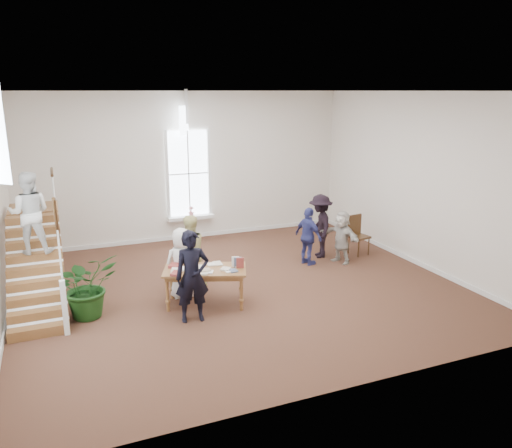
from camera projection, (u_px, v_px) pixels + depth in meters
name	position (u px, v px, depth m)	size (l,w,h in m)	color
ground	(240.00, 288.00, 11.78)	(10.00, 10.00, 0.00)	#412519
room_shell	(191.00, 226.00, 15.61)	(10.49, 10.00, 10.00)	silver
staircase	(32.00, 233.00, 10.45)	(1.10, 4.10, 2.92)	brown
library_table	(204.00, 273.00, 10.68)	(1.94, 1.41, 0.88)	brown
police_officer	(192.00, 277.00, 9.89)	(0.68, 0.45, 1.88)	black
elderly_woman	(182.00, 263.00, 11.08)	(0.78, 0.51, 1.60)	silver
person_yellow	(189.00, 252.00, 11.62)	(0.85, 0.66, 1.75)	beige
woman_cluster_a	(308.00, 236.00, 13.18)	(0.91, 0.38, 1.55)	navy
woman_cluster_b	(320.00, 226.00, 13.78)	(1.14, 0.66, 1.77)	black
woman_cluster_c	(342.00, 237.00, 13.35)	(1.32, 0.42, 1.43)	#BBB5A9
floor_plant	(87.00, 286.00, 10.14)	(1.20, 1.04, 1.34)	#163D13
side_chair	(357.00, 232.00, 14.11)	(0.56, 0.56, 1.11)	#3D2210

